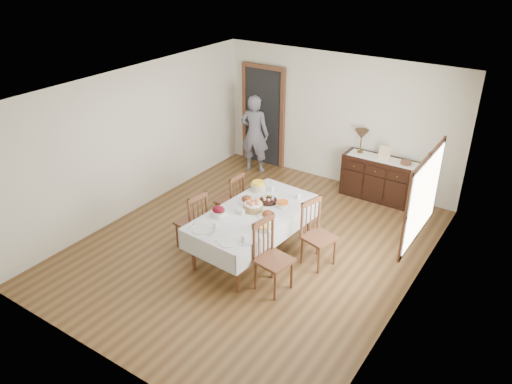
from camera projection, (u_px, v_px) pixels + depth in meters
The scene contains 26 objects.
ground at pixel (253, 246), 8.17m from camera, with size 6.00×6.00×0.00m, color brown.
room_shell at pixel (260, 143), 7.80m from camera, with size 5.02×6.02×2.65m.
dining_table at pixel (254, 217), 7.71m from camera, with size 1.27×2.25×0.75m.
chair_left_near at pixel (193, 220), 7.91m from camera, with size 0.47×0.47×1.00m.
chair_left_far at pixel (231, 199), 8.60m from camera, with size 0.42×0.42×0.96m.
chair_right_near at pixel (271, 255), 6.98m from camera, with size 0.52×0.52×1.08m.
chair_right_far at pixel (317, 233), 7.53m from camera, with size 0.54×0.54×1.05m.
sideboard at pixel (379, 178), 9.47m from camera, with size 1.39×0.51×0.83m.
person at pixel (255, 131), 10.41m from camera, with size 0.56×0.36×1.78m, color slate.
bread_basket at pixel (253, 206), 7.68m from camera, with size 0.31×0.31×0.18m.
egg_basket at pixel (268, 200), 7.92m from camera, with size 0.28×0.28×0.11m.
ham_platter_a at pixel (247, 200), 7.96m from camera, with size 0.32×0.32×0.11m.
ham_platter_b at pixel (268, 214), 7.53m from camera, with size 0.32×0.32×0.11m.
beet_bowl at pixel (219, 212), 7.52m from camera, with size 0.22×0.22×0.16m.
carrot_bowl at pixel (283, 204), 7.80m from camera, with size 0.21×0.21×0.09m.
pineapple_bowl at pixel (258, 186), 8.30m from camera, with size 0.26×0.26×0.15m.
casserole_dish at pixel (263, 227), 7.19m from camera, with size 0.23×0.23×0.08m.
butter_dish at pixel (240, 211), 7.61m from camera, with size 0.15×0.10×0.07m.
setting_left at pixel (205, 228), 7.19m from camera, with size 0.43×0.31×0.10m.
setting_right at pixel (233, 241), 6.89m from camera, with size 0.43×0.31×0.10m.
glass_far_a at pixel (272, 189), 8.26m from camera, with size 0.06×0.06×0.09m.
glass_far_b at pixel (298, 196), 8.02m from camera, with size 0.07×0.07×0.10m.
runner at pixel (383, 159), 9.24m from camera, with size 1.30×0.35×0.01m.
table_lamp at pixel (362, 135), 9.36m from camera, with size 0.26×0.26×0.46m.
picture_frame at pixel (385, 154), 9.12m from camera, with size 0.22×0.08×0.28m.
deco_bowl at pixel (406, 163), 9.03m from camera, with size 0.20×0.20×0.06m.
Camera 1 is at (3.84, -5.68, 4.53)m, focal length 35.00 mm.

